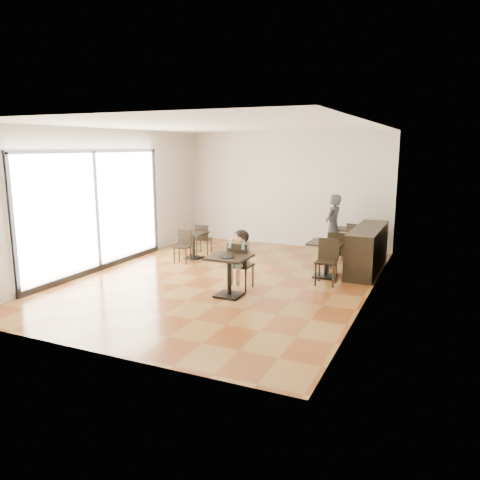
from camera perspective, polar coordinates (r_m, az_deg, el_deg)
The scene contains 23 objects.
floor at distance 10.07m, azimuth -1.89°, elevation -4.80°, with size 6.00×8.00×0.01m, color olive.
ceiling at distance 9.68m, azimuth -2.02°, elevation 13.71°, with size 6.00×8.00×0.01m, color silver.
wall_back at distance 13.43m, azimuth 5.63°, elevation 6.17°, with size 6.00×0.01×3.20m, color beige.
wall_front at distance 6.45m, azimuth -17.82°, elevation 0.08°, with size 6.00×0.01×3.20m, color beige.
wall_left at distance 11.38m, azimuth -15.69°, elevation 4.88°, with size 0.01×8.00×3.20m, color beige.
wall_right at distance 8.85m, azimuth 15.78°, elevation 3.13°, with size 0.01×8.00×3.20m, color beige.
storefront_window at distance 11.01m, azimuth -17.17°, elevation 3.54°, with size 0.04×4.50×2.60m, color white.
child_table at distance 8.85m, azimuth -1.33°, elevation -4.45°, with size 0.74×0.74×0.78m, color black, non-canonical shape.
child_chair at distance 9.31m, azimuth 0.13°, elevation -3.14°, with size 0.42×0.42×0.94m, color black, non-canonical shape.
child at distance 9.28m, azimuth 0.13°, elevation -2.41°, with size 0.42×0.59×1.19m, color gray, non-canonical shape.
plate at distance 8.66m, azimuth -1.63°, elevation -2.06°, with size 0.26×0.26×0.02m, color black.
pizza_slice at distance 9.01m, azimuth -0.37°, elevation 0.01°, with size 0.28×0.21×0.06m, color #D1B86C, non-canonical shape.
adult_patron at distance 12.25m, azimuth 11.27°, elevation 1.75°, with size 0.59×0.38×1.61m, color #3A393F.
cafe_table_mid at distance 10.31m, azimuth 10.45°, elevation -2.36°, with size 0.74×0.74×0.78m, color black, non-canonical shape.
cafe_table_left at distance 11.93m, azimuth -5.68°, elevation -0.65°, with size 0.63×0.63×0.66m, color black, non-canonical shape.
cafe_table_back at distance 12.54m, azimuth 13.18°, elevation -0.21°, with size 0.66×0.66×0.70m, color black, non-canonical shape.
chair_mid_a at distance 10.79m, azimuth 11.89°, elevation -1.38°, with size 0.42×0.42×0.94m, color black, non-canonical shape.
chair_mid_b at distance 9.74m, azimuth 10.48°, elevation -2.69°, with size 0.42×0.42×0.94m, color black, non-canonical shape.
chair_left_a at distance 12.39m, azimuth -4.42°, elevation 0.13°, with size 0.36×0.36×0.80m, color black, non-canonical shape.
chair_left_b at distance 11.45m, azimuth -7.05°, elevation -0.84°, with size 0.36×0.36×0.80m, color black, non-canonical shape.
chair_back_a at distance 12.60m, azimuth 13.92°, elevation 0.13°, with size 0.38×0.38×0.84m, color black, non-canonical shape.
chair_back_b at distance 11.97m, azimuth 13.35°, elevation -0.42°, with size 0.38×0.38×0.84m, color black, non-canonical shape.
service_counter at distance 11.04m, azimuth 15.26°, elevation -1.08°, with size 0.60×2.40×1.00m, color black.
Camera 1 is at (4.27, -8.68, 2.80)m, focal length 35.00 mm.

